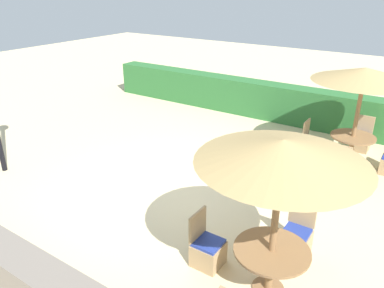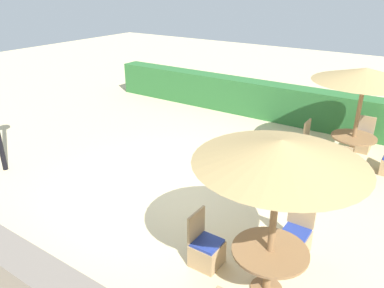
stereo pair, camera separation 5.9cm
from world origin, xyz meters
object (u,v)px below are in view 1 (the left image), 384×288
parasol_front_right (282,152)px  patio_chair_back_right_south (340,169)px  patio_chair_front_right_north (296,239)px  round_table_back_right (352,142)px  patio_chair_front_right_west (207,250)px  round_table_front_right (271,258)px  parasol_back_right (365,75)px  patio_chair_back_right_west (311,146)px  patio_chair_back_right_north (361,141)px

parasol_front_right → patio_chair_back_right_south: size_ratio=2.64×
patio_chair_front_right_north → round_table_back_right: bearing=-89.5°
round_table_back_right → patio_chair_front_right_west: bearing=-101.7°
parasol_front_right → patio_chair_front_right_west: parasol_front_right is taller
round_table_front_right → round_table_back_right: round_table_back_right is taller
round_table_front_right → patio_chair_front_right_west: patio_chair_front_right_west is taller
parasol_front_right → patio_chair_back_right_south: parasol_front_right is taller
patio_chair_front_right_west → patio_chair_front_right_north: (1.10, 1.08, 0.00)m
parasol_back_right → round_table_back_right: (-0.00, 0.00, -1.68)m
round_table_front_right → round_table_back_right: 5.11m
patio_chair_front_right_north → patio_chair_back_right_west: bearing=-76.0°
round_table_back_right → patio_chair_back_right_south: size_ratio=1.16×
patio_chair_front_right_north → patio_chair_back_right_north: bearing=-90.2°
round_table_front_right → patio_chair_front_right_north: size_ratio=1.20×
round_table_front_right → patio_chair_back_right_west: patio_chair_back_right_west is taller
patio_chair_front_right_west → round_table_back_right: (1.07, 5.15, 0.33)m
patio_chair_back_right_south → patio_chair_back_right_west: 1.36m
round_table_front_right → patio_chair_back_right_north: 6.16m
round_table_back_right → patio_chair_back_right_west: 1.03m
parasol_back_right → patio_chair_back_right_west: parasol_back_right is taller
patio_chair_front_right_north → round_table_back_right: patio_chair_front_right_north is taller
parasol_back_right → patio_chair_front_right_north: bearing=-89.5°
parasol_back_right → patio_chair_back_right_north: parasol_back_right is taller
round_table_front_right → round_table_back_right: (0.01, 5.11, 0.01)m
round_table_front_right → patio_chair_back_right_south: size_ratio=1.20×
round_table_back_right → patio_chair_back_right_south: patio_chair_back_right_south is taller
patio_chair_front_right_north → parasol_back_right: 4.55m
parasol_back_right → patio_chair_back_right_west: (-0.97, -0.02, -2.02)m
patio_chair_back_right_west → round_table_back_right: bearing=91.5°
parasol_front_right → patio_chair_back_right_south: bearing=90.0°
parasol_front_right → parasol_back_right: 5.11m
parasol_front_right → patio_chair_back_right_west: 5.55m
patio_chair_back_right_south → patio_chair_back_right_west: bearing=135.1°
parasol_front_right → patio_chair_front_right_north: parasol_front_right is taller
round_table_front_right → patio_chair_back_right_north: patio_chair_back_right_north is taller
parasol_front_right → parasol_back_right: size_ratio=1.00×
patio_chair_back_right_west → patio_chair_back_right_south: bearing=45.1°
parasol_front_right → patio_chair_front_right_north: size_ratio=2.64×
patio_chair_front_right_west → patio_chair_front_right_north: size_ratio=1.00×
patio_chair_back_right_west → round_table_front_right: bearing=10.7°
parasol_front_right → patio_chair_back_right_north: size_ratio=2.64×
patio_chair_front_right_north → parasol_front_right: bearing=87.6°
patio_chair_front_right_north → round_table_back_right: size_ratio=0.86×
round_table_front_right → patio_chair_front_right_north: 1.09m
patio_chair_front_right_west → parasol_front_right: bearing=92.2°
patio_chair_back_right_west → patio_chair_back_right_north: same height
parasol_front_right → parasol_back_right: bearing=89.9°
parasol_front_right → patio_chair_front_right_west: (-1.06, -0.04, -2.02)m
patio_chair_front_right_west → parasol_back_right: size_ratio=0.38×
parasol_front_right → round_table_back_right: 5.38m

